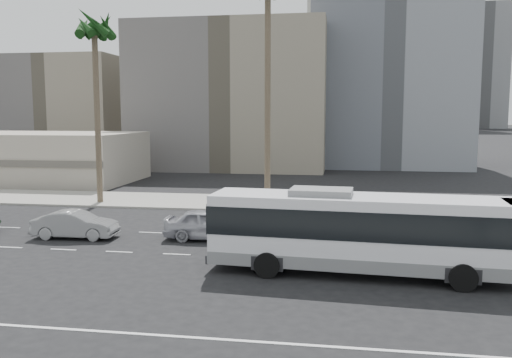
% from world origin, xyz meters
% --- Properties ---
extents(ground, '(700.00, 700.00, 0.00)m').
position_xyz_m(ground, '(0.00, 0.00, 0.00)').
color(ground, black).
rests_on(ground, ground).
extents(sidewalk_north, '(120.00, 7.00, 0.15)m').
position_xyz_m(sidewalk_north, '(0.00, 15.50, 0.07)').
color(sidewalk_north, gray).
rests_on(sidewalk_north, ground).
extents(commercial_low, '(22.00, 12.16, 5.00)m').
position_xyz_m(commercial_low, '(-30.00, 25.99, 2.50)').
color(commercial_low, '#A89F8F').
rests_on(commercial_low, ground).
extents(midrise_beige_west, '(24.00, 18.00, 18.00)m').
position_xyz_m(midrise_beige_west, '(-12.00, 45.00, 9.00)').
color(midrise_beige_west, '#67625D').
rests_on(midrise_beige_west, ground).
extents(midrise_gray_center, '(20.00, 20.00, 26.00)m').
position_xyz_m(midrise_gray_center, '(8.00, 52.00, 13.00)').
color(midrise_gray_center, slate).
rests_on(midrise_gray_center, ground).
extents(midrise_beige_far, '(18.00, 16.00, 15.00)m').
position_xyz_m(midrise_beige_far, '(-38.00, 50.00, 7.50)').
color(midrise_beige_far, '#67625D').
rests_on(midrise_beige_far, ground).
extents(civic_tower, '(42.00, 42.00, 129.00)m').
position_xyz_m(civic_tower, '(-2.00, 250.00, 38.83)').
color(civic_tower, '#B9B6A7').
rests_on(civic_tower, ground).
extents(highrise_right, '(26.00, 26.00, 70.00)m').
position_xyz_m(highrise_right, '(45.00, 230.00, 35.00)').
color(highrise_right, '#5C5F63').
rests_on(highrise_right, ground).
extents(highrise_far, '(22.00, 22.00, 60.00)m').
position_xyz_m(highrise_far, '(70.00, 260.00, 30.00)').
color(highrise_far, '#5C5F63').
rests_on(highrise_far, ground).
extents(city_bus, '(12.99, 3.76, 3.69)m').
position_xyz_m(city_bus, '(2.75, -1.92, 1.94)').
color(city_bus, silver).
rests_on(city_bus, ground).
extents(car_a, '(2.26, 5.13, 1.72)m').
position_xyz_m(car_a, '(-5.13, 3.38, 0.86)').
color(car_a, '#A6A5AD').
rests_on(car_a, ground).
extents(car_b, '(1.82, 4.71, 1.53)m').
position_xyz_m(car_b, '(-12.64, 2.57, 0.76)').
color(car_b, gray).
rests_on(car_b, ground).
extents(palm_mid, '(4.64, 4.64, 14.35)m').
position_xyz_m(palm_mid, '(-16.38, 13.65, 12.91)').
color(palm_mid, brown).
rests_on(palm_mid, ground).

